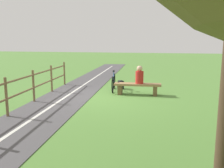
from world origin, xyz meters
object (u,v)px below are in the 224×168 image
person_seated (139,76)px  backpack (121,85)px  bench (137,87)px  bicycle (114,82)px

person_seated → backpack: size_ratio=1.91×
bench → backpack: bearing=-53.3°
bench → person_seated: 0.46m
person_seated → bicycle: (1.22, -0.57, -0.41)m
bench → backpack: (0.92, -1.05, -0.14)m
bench → backpack: size_ratio=5.07×
person_seated → backpack: (0.99, -1.04, -0.60)m
bench → backpack: 1.40m
bicycle → person_seated: bearing=55.5°
bicycle → bench: bearing=53.9°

